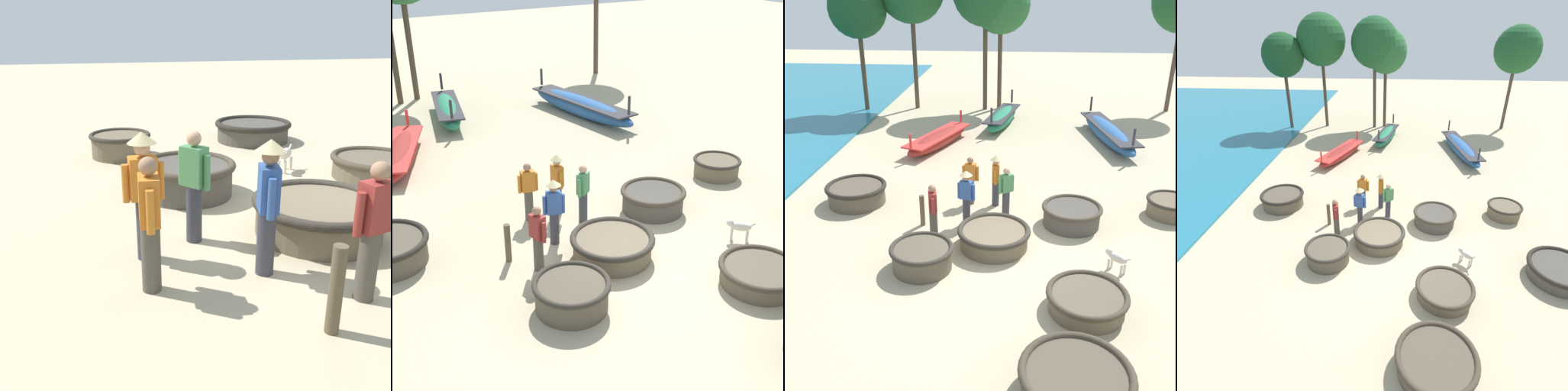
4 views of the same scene
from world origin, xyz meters
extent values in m
plane|color=#BCAD8C|center=(0.00, 0.00, 0.00)|extent=(80.00, 80.00, 0.00)
cylinder|color=brown|center=(5.01, 2.62, 0.25)|extent=(1.33, 1.33, 0.50)
torus|color=#332D26|center=(5.01, 2.62, 0.50)|extent=(1.44, 1.44, 0.11)
cylinder|color=#4C473F|center=(5.70, -1.01, 0.23)|extent=(1.88, 1.88, 0.47)
torus|color=#28231E|center=(5.70, -1.01, 0.47)|extent=(2.03, 2.03, 0.15)
cylinder|color=brown|center=(1.92, -2.10, 0.20)|extent=(1.64, 1.64, 0.41)
torus|color=#42382B|center=(1.92, -2.10, 0.41)|extent=(1.77, 1.77, 0.13)
cylinder|color=#4C473F|center=(1.98, 1.77, 0.28)|extent=(1.61, 1.61, 0.55)
torus|color=#42382B|center=(1.98, 1.77, 0.55)|extent=(1.74, 1.74, 0.13)
cylinder|color=brown|center=(-0.20, 0.38, 0.24)|extent=(1.80, 1.80, 0.49)
torus|color=#332D26|center=(-0.20, 0.38, 0.49)|extent=(1.94, 1.94, 0.14)
cylinder|color=#383842|center=(-0.28, 2.91, 0.41)|extent=(0.22, 0.22, 0.82)
cube|color=orange|center=(-0.28, 2.91, 1.09)|extent=(0.22, 0.34, 0.54)
sphere|color=tan|center=(-0.28, 2.91, 1.47)|extent=(0.20, 0.20, 0.20)
cylinder|color=orange|center=(-0.29, 3.13, 1.04)|extent=(0.09, 0.09, 0.48)
cylinder|color=orange|center=(-0.28, 2.69, 1.04)|extent=(0.09, 0.09, 0.48)
cone|color=#D1BC84|center=(-0.28, 2.91, 1.60)|extent=(0.36, 0.36, 0.14)
cylinder|color=#4C473D|center=(-1.08, 2.98, 0.41)|extent=(0.22, 0.22, 0.82)
cube|color=orange|center=(-1.08, 2.98, 1.09)|extent=(0.36, 0.26, 0.54)
sphere|color=#A37556|center=(-1.08, 2.98, 1.47)|extent=(0.20, 0.20, 0.20)
cylinder|color=orange|center=(-0.86, 2.95, 1.04)|extent=(0.09, 0.09, 0.48)
cylinder|color=orange|center=(-1.30, 3.01, 1.04)|extent=(0.09, 0.09, 0.48)
cylinder|color=#383842|center=(-1.06, 1.59, 0.41)|extent=(0.22, 0.22, 0.82)
cube|color=#33569E|center=(-1.06, 1.59, 1.09)|extent=(0.39, 0.30, 0.54)
sphere|color=#A37556|center=(-1.06, 1.59, 1.47)|extent=(0.20, 0.20, 0.20)
cylinder|color=#33569E|center=(-0.85, 1.53, 1.04)|extent=(0.09, 0.09, 0.48)
cylinder|color=#33569E|center=(-1.27, 1.65, 1.04)|extent=(0.09, 0.09, 0.48)
cone|color=#D1BC84|center=(-1.06, 1.59, 1.60)|extent=(0.36, 0.36, 0.14)
cylinder|color=#4C473D|center=(-1.88, 0.76, 0.41)|extent=(0.22, 0.22, 0.82)
cube|color=maroon|center=(-1.88, 0.76, 1.09)|extent=(0.29, 0.38, 0.54)
sphere|color=#A37556|center=(-1.88, 0.76, 1.47)|extent=(0.20, 0.20, 0.20)
cylinder|color=maroon|center=(-1.83, 0.54, 1.04)|extent=(0.09, 0.09, 0.48)
cylinder|color=maroon|center=(-1.93, 0.97, 1.04)|extent=(0.09, 0.09, 0.48)
cylinder|color=#383842|center=(0.06, 2.17, 0.41)|extent=(0.22, 0.22, 0.82)
cube|color=#4C8E56|center=(0.06, 2.17, 1.09)|extent=(0.40, 0.38, 0.54)
sphere|color=tan|center=(0.06, 2.17, 1.47)|extent=(0.20, 0.20, 0.20)
cylinder|color=#4C8E56|center=(-0.12, 2.04, 1.04)|extent=(0.09, 0.09, 0.48)
cylinder|color=#4C8E56|center=(0.24, 2.30, 1.04)|extent=(0.09, 0.09, 0.48)
ellipsoid|color=beige|center=(2.84, -0.57, 0.39)|extent=(0.51, 0.51, 0.22)
sphere|color=beige|center=(2.66, -0.40, 0.46)|extent=(0.18, 0.18, 0.18)
cylinder|color=beige|center=(3.01, -0.75, 0.45)|extent=(0.17, 0.17, 0.16)
cylinder|color=beige|center=(2.66, -0.49, 0.14)|extent=(0.06, 0.06, 0.28)
cylinder|color=beige|center=(2.76, -0.40, 0.14)|extent=(0.06, 0.06, 0.28)
cylinder|color=beige|center=(2.91, -0.75, 0.14)|extent=(0.06, 0.06, 0.28)
cylinder|color=beige|center=(3.01, -0.65, 0.14)|extent=(0.06, 0.06, 0.28)
cylinder|color=brown|center=(-2.32, 1.42, 0.47)|extent=(0.14, 0.14, 0.94)
camera|label=1|loc=(-5.62, 3.72, 2.78)|focal=42.00mm
camera|label=2|loc=(-6.07, -8.50, 6.82)|focal=50.00mm
camera|label=3|loc=(0.27, -10.17, 6.36)|focal=42.00mm
camera|label=4|loc=(0.28, -8.82, 7.21)|focal=28.00mm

